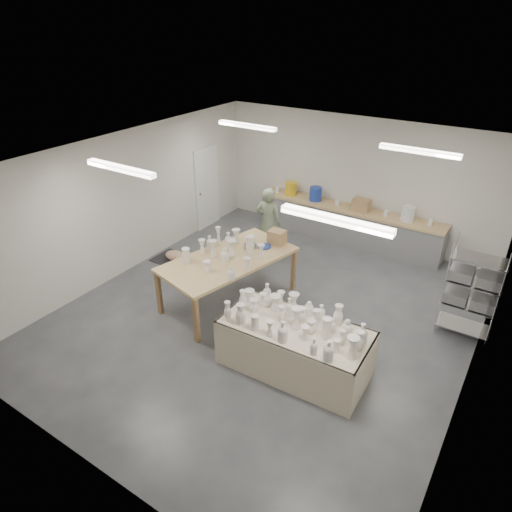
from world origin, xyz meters
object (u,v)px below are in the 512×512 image
Objects in this scene: work_table at (232,256)px; drying_table at (295,345)px; red_stool at (274,239)px; potter at (268,223)px.

drying_table is at bearing -15.28° from work_table.
drying_table is at bearing -54.44° from red_stool.
work_table is 1.70× the size of potter.
work_table is (-1.99, 1.10, 0.51)m from drying_table.
work_table is 2.01m from potter.
work_table is at bearing 90.16° from potter.
work_table is at bearing 149.10° from drying_table.
potter is (-2.38, 3.06, 0.37)m from drying_table.
potter is 4.57× the size of red_stool.
work_table is 7.78× the size of red_stool.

